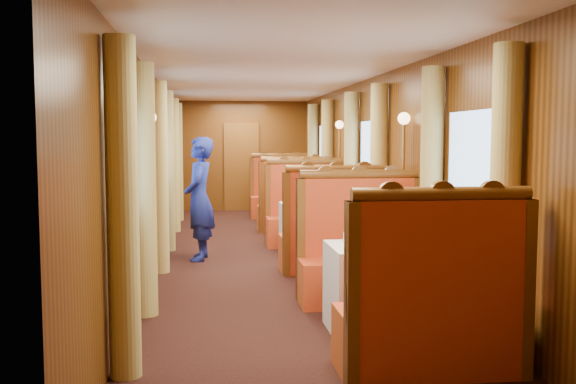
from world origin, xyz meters
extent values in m
cube|color=brown|center=(0.00, 5.97, 1.00)|extent=(0.80, 0.04, 2.00)
cube|color=white|center=(0.75, -3.50, 0.38)|extent=(1.05, 0.72, 0.75)
cube|color=#A91B12|center=(0.75, -4.45, 0.23)|extent=(1.30, 0.55, 0.45)
cube|color=#A91B12|center=(0.75, -4.67, 0.85)|extent=(1.30, 0.12, 0.80)
cylinder|color=brown|center=(0.75, -4.67, 1.29)|extent=(1.23, 0.10, 0.10)
cube|color=#A91B12|center=(0.75, -2.55, 0.23)|extent=(1.30, 0.55, 0.45)
cube|color=#A91B12|center=(0.75, -2.33, 0.85)|extent=(1.30, 0.12, 0.80)
cylinder|color=brown|center=(0.75, -2.33, 1.29)|extent=(1.23, 0.10, 0.10)
cube|color=white|center=(0.75, 0.00, 0.38)|extent=(1.05, 0.72, 0.75)
cube|color=#A91B12|center=(0.75, -0.95, 0.23)|extent=(1.30, 0.55, 0.45)
cube|color=#A91B12|center=(0.75, -1.17, 0.85)|extent=(1.30, 0.12, 0.80)
cylinder|color=brown|center=(0.75, -1.17, 1.29)|extent=(1.23, 0.10, 0.10)
cube|color=#A91B12|center=(0.75, 0.95, 0.23)|extent=(1.30, 0.55, 0.45)
cube|color=#A91B12|center=(0.75, 1.17, 0.85)|extent=(1.30, 0.12, 0.80)
cylinder|color=brown|center=(0.75, 1.17, 1.29)|extent=(1.23, 0.10, 0.10)
cube|color=white|center=(0.75, 3.50, 0.38)|extent=(1.05, 0.72, 0.75)
cube|color=#A91B12|center=(0.75, 2.55, 0.23)|extent=(1.30, 0.55, 0.45)
cube|color=#A91B12|center=(0.75, 2.33, 0.85)|extent=(1.30, 0.12, 0.80)
cylinder|color=brown|center=(0.75, 2.33, 1.29)|extent=(1.23, 0.10, 0.10)
cube|color=#A91B12|center=(0.75, 4.45, 0.23)|extent=(1.30, 0.55, 0.45)
cube|color=#A91B12|center=(0.75, 4.67, 0.85)|extent=(1.30, 0.12, 0.80)
cylinder|color=brown|center=(0.75, 4.67, 1.29)|extent=(1.23, 0.10, 0.10)
cube|color=silver|center=(0.61, -3.52, 0.76)|extent=(0.40, 0.35, 0.01)
cylinder|color=white|center=(1.02, -3.65, 0.76)|extent=(0.20, 0.20, 0.01)
cylinder|color=white|center=(0.41, -3.35, 0.79)|extent=(0.08, 0.08, 0.08)
cylinder|color=white|center=(0.41, -3.35, 0.92)|extent=(0.05, 0.05, 0.18)
cylinder|color=white|center=(0.42, -3.27, 0.79)|extent=(0.08, 0.08, 0.08)
cylinder|color=white|center=(0.42, -3.27, 0.92)|extent=(0.05, 0.05, 0.18)
cylinder|color=silver|center=(0.78, -0.03, 0.82)|extent=(0.06, 0.06, 0.14)
cylinder|color=silver|center=(0.79, 3.53, 0.82)|extent=(0.06, 0.06, 0.14)
cylinder|color=#D4C76C|center=(-1.38, -4.28, 1.18)|extent=(0.22, 0.22, 2.35)
cylinder|color=#D4C76C|center=(-1.38, -2.72, 1.18)|extent=(0.22, 0.22, 2.35)
cylinder|color=#D4C76C|center=(1.38, -4.28, 1.18)|extent=(0.22, 0.22, 2.35)
cylinder|color=#D4C76C|center=(1.38, -2.72, 1.18)|extent=(0.22, 0.22, 2.35)
cylinder|color=#D4C76C|center=(-1.38, -0.78, 1.18)|extent=(0.22, 0.22, 2.35)
cylinder|color=#D4C76C|center=(-1.38, 0.78, 1.18)|extent=(0.22, 0.22, 2.35)
cylinder|color=#D4C76C|center=(1.38, -0.78, 1.18)|extent=(0.22, 0.22, 2.35)
cylinder|color=#D4C76C|center=(1.38, 0.78, 1.18)|extent=(0.22, 0.22, 2.35)
cylinder|color=#D4C76C|center=(-1.38, 2.72, 1.18)|extent=(0.22, 0.22, 2.35)
cylinder|color=#D4C76C|center=(-1.38, 4.28, 1.18)|extent=(0.22, 0.22, 2.35)
cylinder|color=#D4C76C|center=(1.38, 2.72, 1.18)|extent=(0.22, 0.22, 2.35)
cylinder|color=#D4C76C|center=(1.38, 4.28, 1.18)|extent=(0.22, 0.22, 2.35)
cylinder|color=#BF8C3F|center=(-1.40, -1.75, 0.93)|extent=(0.04, 0.04, 1.85)
sphere|color=#FFD18C|center=(-1.40, -1.75, 1.88)|extent=(0.14, 0.14, 0.14)
cylinder|color=#BF8C3F|center=(1.40, -1.75, 0.93)|extent=(0.04, 0.04, 1.85)
sphere|color=#FFD18C|center=(1.40, -1.75, 1.88)|extent=(0.14, 0.14, 0.14)
cylinder|color=#BF8C3F|center=(-1.40, 1.75, 0.93)|extent=(0.04, 0.04, 1.85)
sphere|color=#FFD18C|center=(-1.40, 1.75, 1.88)|extent=(0.14, 0.14, 0.14)
cylinder|color=#BF8C3F|center=(1.40, 1.75, 0.93)|extent=(0.04, 0.04, 1.85)
sphere|color=#FFD18C|center=(1.40, 1.75, 1.88)|extent=(0.14, 0.14, 0.14)
imported|color=navy|center=(-0.90, -0.01, 0.84)|extent=(0.45, 0.64, 1.68)
cube|color=beige|center=(0.75, 0.84, 0.75)|extent=(0.40, 0.24, 0.55)
sphere|color=tan|center=(0.75, 0.84, 1.11)|extent=(0.20, 0.20, 0.20)
cube|color=beige|center=(0.75, 0.67, 0.52)|extent=(0.36, 0.30, 0.14)
camera|label=1|loc=(-0.81, -8.75, 1.66)|focal=40.00mm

